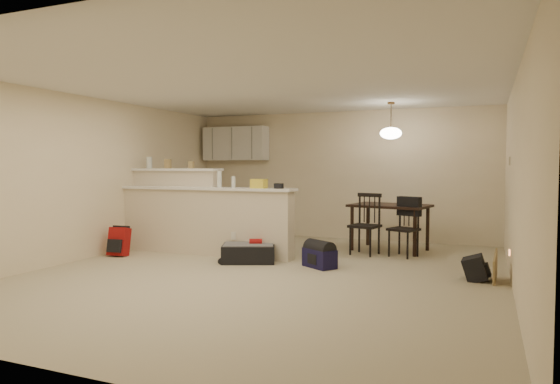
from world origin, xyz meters
The scene contains 21 objects.
room centered at (0.00, 0.00, 1.25)m, with size 7.00×7.02×2.50m.
breakfast_bar centered at (-1.76, 0.98, 0.61)m, with size 3.08×0.58×1.39m.
upper_cabinets centered at (-2.20, 3.32, 1.90)m, with size 1.40×0.34×0.70m, color white.
kitchen_counter centered at (-2.00, 3.19, 0.45)m, with size 1.80×0.60×0.90m, color white.
thermostat centered at (2.98, 1.55, 1.50)m, with size 0.02×0.12×0.12m, color beige.
jar centered at (-2.75, 1.12, 1.49)m, with size 0.10×0.10×0.20m, color silver.
cereal_box centered at (-2.36, 1.12, 1.47)m, with size 0.10×0.07×0.16m, color #9E8451.
small_box centered at (-1.89, 1.12, 1.45)m, with size 0.08×0.06×0.12m, color #9E8451.
bottle_a centered at (-1.23, 0.90, 1.22)m, with size 0.07×0.07×0.26m, color silver.
bottle_b centered at (-0.98, 0.90, 1.18)m, with size 0.06×0.06×0.18m, color silver.
bag_lump centered at (-0.53, 0.90, 1.16)m, with size 0.22×0.18×0.14m, color #9E8451.
pouch centered at (-0.20, 0.90, 1.13)m, with size 0.12×0.10×0.08m, color #9E8451.
dining_table centered at (1.20, 2.42, 0.69)m, with size 1.39×1.05×0.78m.
pendant_lamp centered at (1.20, 2.42, 1.99)m, with size 0.36×0.36×0.62m.
dining_chair_near centered at (0.90, 1.87, 0.49)m, with size 0.43×0.41×0.99m, color black, non-canonical shape.
dining_chair_far centered at (1.50, 1.91, 0.46)m, with size 0.40×0.39×0.92m, color black, non-canonical shape.
suitcase centered at (-0.56, 0.58, 0.13)m, with size 0.77×0.50×0.26m, color black.
red_backpack centered at (-2.70, 0.26, 0.22)m, with size 0.30×0.19×0.45m, color maroon.
navy_duffel centered at (0.54, 0.61, 0.13)m, with size 0.48×0.26×0.26m, color #15123A.
black_daypack centered at (2.59, 0.61, 0.15)m, with size 0.34×0.24×0.30m, color black.
cardboard_sheet centered at (2.82, 0.56, 0.18)m, with size 0.47×0.02×0.36m, color #9E8451.
Camera 1 is at (2.70, -6.04, 1.43)m, focal length 32.00 mm.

